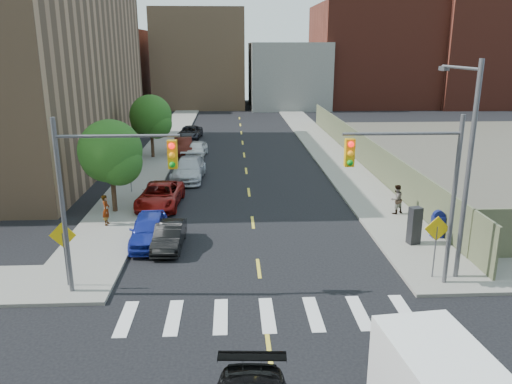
{
  "coord_description": "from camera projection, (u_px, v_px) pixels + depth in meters",
  "views": [
    {
      "loc": [
        -1.12,
        -12.16,
        9.42
      ],
      "look_at": [
        0.14,
        13.2,
        2.0
      ],
      "focal_mm": 35.0,
      "sensor_mm": 36.0,
      "label": 1
    }
  ],
  "objects": [
    {
      "name": "warn_sign_ne",
      "position": [
        436.0,
        236.0,
        20.37
      ],
      "size": [
        1.06,
        0.06,
        2.83
      ],
      "color": "#59595E",
      "rests_on": "ground"
    },
    {
      "name": "parked_car_black",
      "position": [
        169.0,
        236.0,
        24.15
      ],
      "size": [
        1.41,
        3.76,
        1.23
      ],
      "primitive_type": "imported",
      "rotation": [
        0.0,
        0.0,
        -0.03
      ],
      "color": "black",
      "rests_on": "ground"
    },
    {
      "name": "tree_west_near",
      "position": [
        111.0,
        155.0,
        28.38
      ],
      "size": [
        3.66,
        3.64,
        5.52
      ],
      "color": "#332114",
      "rests_on": "ground"
    },
    {
      "name": "fence_north",
      "position": [
        361.0,
        149.0,
        41.3
      ],
      "size": [
        0.12,
        44.0,
        2.5
      ],
      "primitive_type": "cube",
      "color": "#666748",
      "rests_on": "ground"
    },
    {
      "name": "parked_car_red",
      "position": [
        160.0,
        195.0,
        30.29
      ],
      "size": [
        2.68,
        5.31,
        1.44
      ],
      "primitive_type": "imported",
      "rotation": [
        0.0,
        0.0,
        -0.06
      ],
      "color": "maroon",
      "rests_on": "ground"
    },
    {
      "name": "smokestack",
      "position": [
        500.0,
        17.0,
        79.53
      ],
      "size": [
        1.8,
        1.8,
        28.0
      ],
      "primitive_type": "cylinder",
      "color": "#8C6B4C",
      "rests_on": "ground"
    },
    {
      "name": "parked_car_silver",
      "position": [
        189.0,
        169.0,
        36.53
      ],
      "size": [
        2.46,
        5.56,
        1.59
      ],
      "primitive_type": "imported",
      "rotation": [
        0.0,
        0.0,
        -0.04
      ],
      "color": "#B4B6BD",
      "rests_on": "ground"
    },
    {
      "name": "pedestrian_east",
      "position": [
        396.0,
        199.0,
        28.58
      ],
      "size": [
        1.02,
        0.93,
        1.71
      ],
      "primitive_type": "imported",
      "rotation": [
        0.0,
        0.0,
        3.57
      ],
      "color": "gray",
      "rests_on": "sidewalk_ne"
    },
    {
      "name": "sidewalk_ne",
      "position": [
        313.0,
        135.0,
        54.48
      ],
      "size": [
        3.5,
        73.0,
        0.15
      ],
      "primitive_type": "cube",
      "color": "gray",
      "rests_on": "ground"
    },
    {
      "name": "parked_car_grey",
      "position": [
        190.0,
        133.0,
        52.61
      ],
      "size": [
        2.6,
        5.02,
        1.35
      ],
      "primitive_type": "imported",
      "rotation": [
        0.0,
        0.0,
        -0.08
      ],
      "color": "black",
      "rests_on": "ground"
    },
    {
      "name": "payphone",
      "position": [
        414.0,
        226.0,
        24.18
      ],
      "size": [
        0.64,
        0.57,
        1.85
      ],
      "primitive_type": "cube",
      "rotation": [
        0.0,
        0.0,
        0.25
      ],
      "color": "black",
      "rests_on": "sidewalk_ne"
    },
    {
      "name": "tree_west_far",
      "position": [
        151.0,
        119.0,
        42.76
      ],
      "size": [
        3.66,
        3.64,
        5.52
      ],
      "color": "#332114",
      "rests_on": "ground"
    },
    {
      "name": "warn_sign_midwest",
      "position": [
        130.0,
        165.0,
        32.59
      ],
      "size": [
        1.06,
        0.06,
        2.83
      ],
      "color": "#59595E",
      "rests_on": "ground"
    },
    {
      "name": "signal_ne",
      "position": [
        417.0,
        179.0,
        19.12
      ],
      "size": [
        4.59,
        0.3,
        7.0
      ],
      "color": "#59595E",
      "rests_on": "ground"
    },
    {
      "name": "mailbox",
      "position": [
        438.0,
        224.0,
        25.07
      ],
      "size": [
        0.58,
        0.45,
        1.42
      ],
      "rotation": [
        0.0,
        0.0,
        0.01
      ],
      "color": "#0D144F",
      "rests_on": "sidewalk_ne"
    },
    {
      "name": "bg_bldg_center",
      "position": [
        287.0,
        75.0,
        80.43
      ],
      "size": [
        12.0,
        16.0,
        10.0
      ],
      "primitive_type": "cube",
      "color": "gray",
      "rests_on": "ground"
    },
    {
      "name": "bg_bldg_east",
      "position": [
        371.0,
        55.0,
        82.17
      ],
      "size": [
        18.0,
        18.0,
        16.0
      ],
      "primitive_type": "cube",
      "color": "#592319",
      "rests_on": "ground"
    },
    {
      "name": "sidewalk_nw",
      "position": [
        170.0,
        137.0,
        53.74
      ],
      "size": [
        3.5,
        73.0,
        0.15
      ],
      "primitive_type": "cube",
      "color": "gray",
      "rests_on": "ground"
    },
    {
      "name": "parked_car_maroon",
      "position": [
        183.0,
        146.0,
        45.18
      ],
      "size": [
        1.99,
        4.62,
        1.48
      ],
      "primitive_type": "imported",
      "rotation": [
        0.0,
        0.0,
        0.1
      ],
      "color": "#3F120C",
      "rests_on": "ground"
    },
    {
      "name": "parked_car_white",
      "position": [
        197.0,
        149.0,
        44.28
      ],
      "size": [
        1.96,
        4.11,
        1.35
      ],
      "primitive_type": "imported",
      "rotation": [
        0.0,
        0.0,
        -0.09
      ],
      "color": "silver",
      "rests_on": "ground"
    },
    {
      "name": "parked_car_blue",
      "position": [
        149.0,
        229.0,
        24.62
      ],
      "size": [
        2.0,
        4.44,
        1.48
      ],
      "primitive_type": "imported",
      "rotation": [
        0.0,
        0.0,
        0.06
      ],
      "color": "#1C2A9B",
      "rests_on": "ground"
    },
    {
      "name": "bg_bldg_fareast",
      "position": [
        472.0,
        49.0,
        80.74
      ],
      "size": [
        14.0,
        16.0,
        18.0
      ],
      "primitive_type": "cube",
      "color": "#592319",
      "rests_on": "ground"
    },
    {
      "name": "bg_bldg_midwest",
      "position": [
        200.0,
        59.0,
        80.98
      ],
      "size": [
        14.0,
        16.0,
        15.0
      ],
      "primitive_type": "cube",
      "color": "#8C6B4C",
      "rests_on": "ground"
    },
    {
      "name": "signal_nw",
      "position": [
        101.0,
        183.0,
        18.55
      ],
      "size": [
        4.59,
        0.3,
        7.0
      ],
      "color": "#59595E",
      "rests_on": "ground"
    },
    {
      "name": "warn_sign_nw",
      "position": [
        63.0,
        243.0,
        19.65
      ],
      "size": [
        1.06,
        0.06,
        2.83
      ],
      "color": "#59595E",
      "rests_on": "ground"
    },
    {
      "name": "streetlight_ne",
      "position": [
        465.0,
        156.0,
        19.89
      ],
      "size": [
        0.25,
        3.7,
        9.0
      ],
      "color": "#59595E",
      "rests_on": "ground"
    },
    {
      "name": "pedestrian_west",
      "position": [
        106.0,
        210.0,
        26.79
      ],
      "size": [
        0.42,
        0.62,
        1.66
      ],
      "primitive_type": "imported",
      "rotation": [
        0.0,
        0.0,
        1.61
      ],
      "color": "gray",
      "rests_on": "sidewalk_nw"
    },
    {
      "name": "bg_bldg_west",
      "position": [
        98.0,
        69.0,
        78.72
      ],
      "size": [
        14.0,
        18.0,
        12.0
      ],
      "primitive_type": "cube",
      "color": "#592319",
      "rests_on": "ground"
    }
  ]
}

